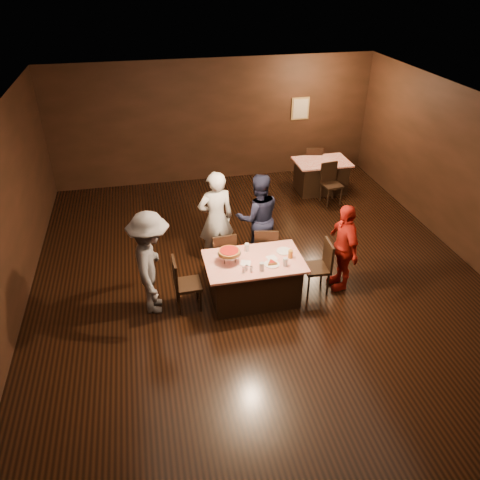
% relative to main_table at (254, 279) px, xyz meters
% --- Properties ---
extents(room, '(10.00, 10.04, 3.02)m').
position_rel_main_table_xyz_m(room, '(0.23, 0.13, 1.75)').
color(room, black).
rests_on(room, ground).
extents(main_table, '(1.60, 1.00, 0.77)m').
position_rel_main_table_xyz_m(main_table, '(0.00, 0.00, 0.00)').
color(main_table, red).
rests_on(main_table, ground).
extents(back_table, '(1.30, 0.90, 0.77)m').
position_rel_main_table_xyz_m(back_table, '(2.62, 3.82, 0.00)').
color(back_table, '#B61D0C').
rests_on(back_table, ground).
extents(chair_far_left, '(0.46, 0.46, 0.95)m').
position_rel_main_table_xyz_m(chair_far_left, '(-0.40, 0.75, 0.09)').
color(chair_far_left, black).
rests_on(chair_far_left, ground).
extents(chair_far_right, '(0.50, 0.50, 0.95)m').
position_rel_main_table_xyz_m(chair_far_right, '(0.40, 0.75, 0.09)').
color(chair_far_right, black).
rests_on(chair_far_right, ground).
extents(chair_end_left, '(0.43, 0.43, 0.95)m').
position_rel_main_table_xyz_m(chair_end_left, '(-1.10, -0.00, 0.09)').
color(chair_end_left, black).
rests_on(chair_end_left, ground).
extents(chair_end_right, '(0.44, 0.44, 0.95)m').
position_rel_main_table_xyz_m(chair_end_right, '(1.10, -0.00, 0.09)').
color(chair_end_right, black).
rests_on(chair_end_right, ground).
extents(chair_back_near, '(0.48, 0.48, 0.95)m').
position_rel_main_table_xyz_m(chair_back_near, '(2.62, 3.12, 0.09)').
color(chair_back_near, black).
rests_on(chair_back_near, ground).
extents(chair_back_far, '(0.51, 0.51, 0.95)m').
position_rel_main_table_xyz_m(chair_back_far, '(2.62, 4.42, 0.09)').
color(chair_back_far, black).
rests_on(chair_back_far, ground).
extents(diner_white_jacket, '(0.73, 0.53, 1.83)m').
position_rel_main_table_xyz_m(diner_white_jacket, '(-0.41, 1.25, 0.53)').
color(diner_white_jacket, beige).
rests_on(diner_white_jacket, ground).
extents(diner_navy_hoodie, '(0.84, 0.66, 1.72)m').
position_rel_main_table_xyz_m(diner_navy_hoodie, '(0.38, 1.23, 0.48)').
color(diner_navy_hoodie, black).
rests_on(diner_navy_hoodie, ground).
extents(diner_grey_knit, '(0.74, 1.19, 1.77)m').
position_rel_main_table_xyz_m(diner_grey_knit, '(-1.64, 0.09, 0.50)').
color(diner_grey_knit, '#5E5E63').
rests_on(diner_grey_knit, ground).
extents(diner_red_shirt, '(0.41, 0.94, 1.58)m').
position_rel_main_table_xyz_m(diner_red_shirt, '(1.57, 0.04, 0.41)').
color(diner_red_shirt, '#AD1A11').
rests_on(diner_red_shirt, ground).
extents(pizza_stand, '(0.38, 0.38, 0.22)m').
position_rel_main_table_xyz_m(pizza_stand, '(-0.40, 0.05, 0.57)').
color(pizza_stand, black).
rests_on(pizza_stand, main_table).
extents(plate_with_slice, '(0.25, 0.25, 0.06)m').
position_rel_main_table_xyz_m(plate_with_slice, '(0.25, -0.18, 0.41)').
color(plate_with_slice, white).
rests_on(plate_with_slice, main_table).
extents(plate_empty, '(0.25, 0.25, 0.01)m').
position_rel_main_table_xyz_m(plate_empty, '(0.55, 0.15, 0.39)').
color(plate_empty, white).
rests_on(plate_empty, main_table).
extents(glass_front_left, '(0.08, 0.08, 0.14)m').
position_rel_main_table_xyz_m(glass_front_left, '(0.05, -0.30, 0.46)').
color(glass_front_left, silver).
rests_on(glass_front_left, main_table).
extents(glass_front_right, '(0.08, 0.08, 0.14)m').
position_rel_main_table_xyz_m(glass_front_right, '(0.45, -0.25, 0.46)').
color(glass_front_right, silver).
rests_on(glass_front_right, main_table).
extents(glass_amber, '(0.08, 0.08, 0.14)m').
position_rel_main_table_xyz_m(glass_amber, '(0.60, -0.05, 0.46)').
color(glass_amber, '#BF7F26').
rests_on(glass_amber, main_table).
extents(glass_back, '(0.08, 0.08, 0.14)m').
position_rel_main_table_xyz_m(glass_back, '(-0.05, 0.30, 0.46)').
color(glass_back, silver).
rests_on(glass_back, main_table).
extents(condiments, '(0.17, 0.10, 0.09)m').
position_rel_main_table_xyz_m(condiments, '(-0.18, -0.28, 0.43)').
color(condiments, silver).
rests_on(condiments, main_table).
extents(napkin_center, '(0.19, 0.19, 0.01)m').
position_rel_main_table_xyz_m(napkin_center, '(0.30, -0.00, 0.39)').
color(napkin_center, white).
rests_on(napkin_center, main_table).
extents(napkin_left, '(0.21, 0.21, 0.01)m').
position_rel_main_table_xyz_m(napkin_left, '(-0.15, -0.05, 0.39)').
color(napkin_left, white).
rests_on(napkin_left, main_table).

